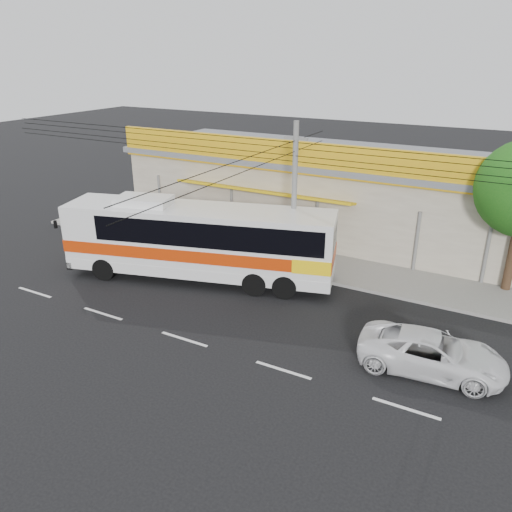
{
  "coord_description": "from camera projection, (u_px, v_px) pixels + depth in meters",
  "views": [
    {
      "loc": [
        9.77,
        -15.01,
        9.73
      ],
      "look_at": [
        0.53,
        2.0,
        1.77
      ],
      "focal_mm": 35.0,
      "sensor_mm": 36.0,
      "label": 1
    }
  ],
  "objects": [
    {
      "name": "utility_pole",
      "position": [
        296.0,
        151.0,
        20.86
      ],
      "size": [
        34.0,
        14.0,
        7.1
      ],
      "color": "#5D5D5A",
      "rests_on": "ground"
    },
    {
      "name": "white_car",
      "position": [
        432.0,
        353.0,
        16.21
      ],
      "size": [
        4.86,
        2.57,
        1.3
      ],
      "primitive_type": "imported",
      "rotation": [
        0.0,
        0.0,
        1.66
      ],
      "color": "silver",
      "rests_on": "ground"
    },
    {
      "name": "motorbike_dark",
      "position": [
        71.0,
        216.0,
        29.76
      ],
      "size": [
        1.64,
        0.82,
        0.95
      ],
      "primitive_type": "imported",
      "rotation": [
        0.0,
        0.0,
        1.82
      ],
      "color": "black",
      "rests_on": "sidewalk"
    },
    {
      "name": "lane_markings",
      "position": [
        184.0,
        339.0,
        18.18
      ],
      "size": [
        50.0,
        0.12,
        0.01
      ],
      "primitive_type": null,
      "color": "silver",
      "rests_on": "ground"
    },
    {
      "name": "sidewalk",
      "position": [
        285.0,
        259.0,
        25.06
      ],
      "size": [
        30.0,
        3.2,
        0.15
      ],
      "primitive_type": "cube",
      "color": "slate",
      "rests_on": "ground"
    },
    {
      "name": "coach_bus",
      "position": [
        203.0,
        238.0,
        22.3
      ],
      "size": [
        12.36,
        5.73,
        3.73
      ],
      "rotation": [
        0.0,
        0.0,
        0.27
      ],
      "color": "silver",
      "rests_on": "ground"
    },
    {
      "name": "storefront_building",
      "position": [
        327.0,
        190.0,
        28.72
      ],
      "size": [
        22.6,
        9.2,
        5.7
      ],
      "color": "gray",
      "rests_on": "ground"
    },
    {
      "name": "ground",
      "position": [
        221.0,
        310.0,
        20.22
      ],
      "size": [
        120.0,
        120.0,
        0.0
      ],
      "primitive_type": "plane",
      "color": "black",
      "rests_on": "ground"
    },
    {
      "name": "motorbike_red",
      "position": [
        140.0,
        218.0,
        29.19
      ],
      "size": [
        2.1,
        0.81,
        1.09
      ],
      "primitive_type": "imported",
      "rotation": [
        0.0,
        0.0,
        1.53
      ],
      "color": "maroon",
      "rests_on": "sidewalk"
    }
  ]
}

